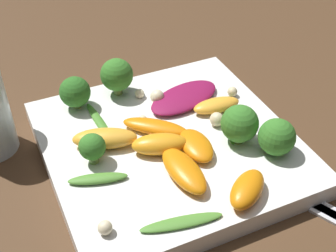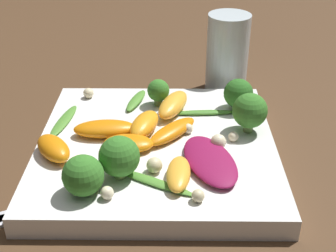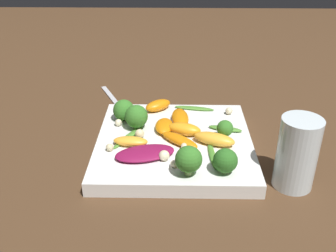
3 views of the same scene
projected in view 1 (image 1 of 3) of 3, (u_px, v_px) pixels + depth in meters
The scene contains 26 objects.
ground_plane at pixel (169, 155), 0.56m from camera, with size 2.40×2.40×0.00m, color #4C331E.
plate at pixel (169, 147), 0.55m from camera, with size 0.28×0.28×0.02m.
radicchio_leaf_0 at pixel (184, 97), 0.60m from camera, with size 0.08×0.11×0.01m.
orange_segment_0 at pixel (160, 144), 0.52m from camera, with size 0.05×0.07×0.02m.
orange_segment_1 at pixel (196, 145), 0.53m from camera, with size 0.06×0.04×0.02m.
orange_segment_2 at pixel (247, 189), 0.47m from camera, with size 0.06×0.06×0.02m.
orange_segment_3 at pixel (184, 170), 0.49m from camera, with size 0.08×0.04×0.02m.
orange_segment_4 at pixel (105, 138), 0.53m from camera, with size 0.05×0.08×0.02m.
orange_segment_5 at pixel (155, 127), 0.55m from camera, with size 0.07×0.08×0.01m.
orange_segment_6 at pixel (216, 105), 0.58m from camera, with size 0.03×0.06×0.02m.
broccoli_floret_0 at pixel (75, 92), 0.58m from camera, with size 0.04×0.04×0.04m.
broccoli_floret_1 at pixel (117, 75), 0.60m from camera, with size 0.04×0.04×0.05m.
broccoli_floret_2 at pixel (93, 150), 0.50m from camera, with size 0.03×0.03×0.04m.
broccoli_floret_3 at pixel (240, 124), 0.53m from camera, with size 0.04×0.04×0.05m.
broccoli_floret_4 at pixel (277, 137), 0.52m from camera, with size 0.04×0.04×0.04m.
arugula_sprig_0 at pixel (100, 122), 0.57m from camera, with size 0.09×0.02×0.01m.
arugula_sprig_1 at pixel (98, 179), 0.49m from camera, with size 0.03×0.06×0.01m.
arugula_sprig_2 at pixel (182, 222), 0.45m from camera, with size 0.03×0.08×0.01m.
arugula_sprig_3 at pixel (232, 120), 0.57m from camera, with size 0.09×0.06×0.00m.
macadamia_nut_0 at pixel (232, 92), 0.61m from camera, with size 0.01×0.01×0.01m.
macadamia_nut_1 at pixel (139, 94), 0.61m from camera, with size 0.01×0.01×0.01m.
macadamia_nut_2 at pixel (105, 228), 0.44m from camera, with size 0.01×0.01×0.01m.
macadamia_nut_3 at pixel (215, 117), 0.56m from camera, with size 0.02×0.02×0.02m.
macadamia_nut_4 at pixel (157, 97), 0.60m from camera, with size 0.02×0.02×0.02m.
macadamia_nut_5 at pixel (143, 120), 0.56m from camera, with size 0.01×0.01×0.01m.
macadamia_nut_6 at pixel (269, 133), 0.55m from camera, with size 0.01×0.01×0.01m.
Camera 1 is at (0.38, -0.17, 0.38)m, focal length 50.00 mm.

